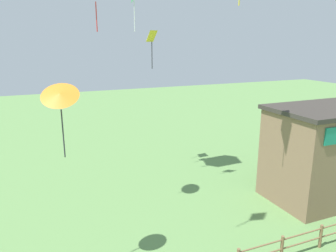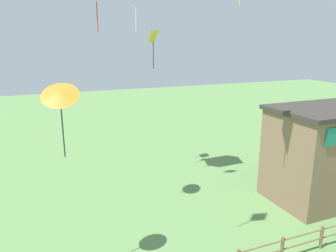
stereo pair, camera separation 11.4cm
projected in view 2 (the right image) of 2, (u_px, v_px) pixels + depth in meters
name	position (u px, v px, depth m)	size (l,w,h in m)	color
seaside_building	(335.00, 152.00, 19.65)	(8.09, 4.47, 5.65)	#84664C
kite_yellow_diamond	(153.00, 42.00, 21.41)	(0.74, 0.66, 2.47)	yellow
kite_orange_delta	(60.00, 95.00, 11.57)	(1.60, 1.48, 2.75)	orange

